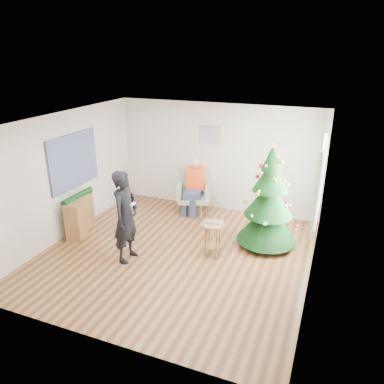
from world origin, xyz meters
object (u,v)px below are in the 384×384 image
at_px(standing_man, 126,217).
at_px(console, 80,214).
at_px(stool, 213,239).
at_px(christmas_tree, 269,200).
at_px(armchair, 193,197).

xyz_separation_m(standing_man, console, (-1.56, 0.62, -0.48)).
bearing_deg(console, stool, -15.80).
height_order(christmas_tree, armchair, christmas_tree).
height_order(armchair, console, armchair).
bearing_deg(armchair, stool, -76.65).
height_order(stool, console, console).
distance_m(christmas_tree, console, 4.03).
bearing_deg(console, standing_man, -39.75).
relative_size(stool, armchair, 0.66).
relative_size(standing_man, console, 1.76).
height_order(stool, standing_man, standing_man).
bearing_deg(standing_man, stool, -62.41).
height_order(christmas_tree, stool, christmas_tree).
bearing_deg(stool, christmas_tree, 41.78).
bearing_deg(armchair, christmas_tree, -45.39).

